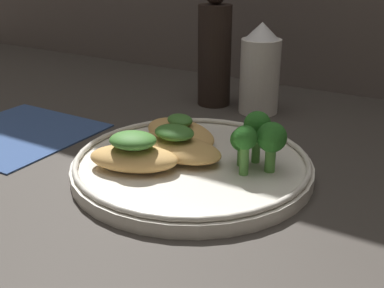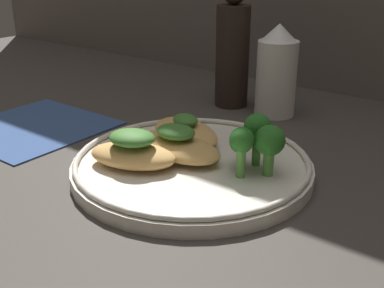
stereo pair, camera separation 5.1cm
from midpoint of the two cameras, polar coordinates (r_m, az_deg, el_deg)
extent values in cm
cube|color=#3D3833|center=(52.27, 2.78, -4.01)|extent=(180.00, 180.00, 1.00)
cylinder|color=silver|center=(51.74, 2.80, -2.82)|extent=(25.74, 25.74, 1.40)
torus|color=silver|center=(51.33, 2.83, -1.81)|extent=(25.14, 25.14, 0.60)
ellipsoid|color=tan|center=(49.92, -4.15, -1.45)|extent=(10.43, 7.91, 2.39)
ellipsoid|color=#3D752D|center=(49.15, -4.21, 0.68)|extent=(5.90, 5.32, 1.61)
ellipsoid|color=tan|center=(52.43, 1.06, -0.32)|extent=(11.48, 6.26, 2.16)
ellipsoid|color=#3D752D|center=(51.76, 1.07, 1.51)|extent=(4.62, 3.75, 1.42)
ellipsoid|color=tan|center=(56.38, 1.78, 1.29)|extent=(12.34, 10.26, 2.04)
ellipsoid|color=#3D752D|center=(55.82, 1.80, 2.84)|extent=(4.25, 3.93, 1.21)
cylinder|color=#569942|center=(48.91, 11.99, -2.25)|extent=(1.07, 1.07, 2.67)
sphere|color=#286B23|center=(47.97, 12.22, 0.36)|extent=(3.07, 3.07, 3.07)
cylinder|color=#569942|center=(50.76, 10.49, -0.85)|extent=(0.89, 0.89, 3.23)
sphere|color=#286B23|center=(49.79, 10.70, 1.92)|extent=(2.87, 2.87, 2.87)
cylinder|color=#569942|center=(50.13, 8.66, -1.77)|extent=(0.86, 0.86, 2.05)
sphere|color=#286B23|center=(49.39, 8.78, 0.22)|extent=(2.45, 2.45, 2.45)
cylinder|color=#569942|center=(47.91, 8.81, -2.25)|extent=(0.94, 0.94, 3.13)
sphere|color=#286B23|center=(46.96, 8.99, 0.43)|extent=(2.44, 2.44, 2.44)
cylinder|color=white|center=(70.06, 12.01, 7.57)|extent=(5.70, 5.70, 10.67)
cone|color=white|center=(68.73, 12.45, 12.82)|extent=(4.84, 4.84, 2.35)
cylinder|color=black|center=(72.97, 6.82, 10.21)|extent=(4.97, 4.97, 14.93)
cube|color=#334C7F|center=(67.48, -16.30, 1.99)|extent=(17.79, 17.79, 0.40)
camera|label=1|loc=(0.03, -87.14, 1.19)|focal=45.00mm
camera|label=2|loc=(0.03, 92.86, -1.19)|focal=45.00mm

